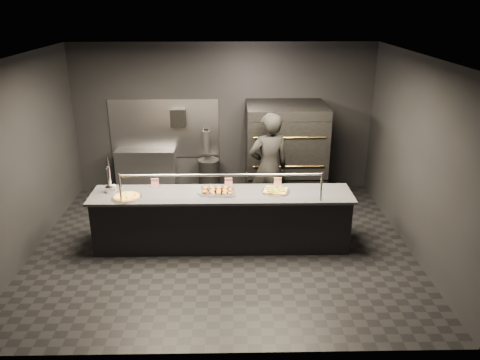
{
  "coord_description": "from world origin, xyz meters",
  "views": [
    {
      "loc": [
        0.16,
        -6.75,
        3.78
      ],
      "look_at": [
        0.29,
        0.2,
        1.06
      ],
      "focal_mm": 35.0,
      "sensor_mm": 36.0,
      "label": 1
    }
  ],
  "objects": [
    {
      "name": "service_counter",
      "position": [
        0.0,
        -0.0,
        0.46
      ],
      "size": [
        4.1,
        0.78,
        1.37
      ],
      "color": "black",
      "rests_on": "ground"
    },
    {
      "name": "fire_extinguisher",
      "position": [
        -0.35,
        2.4,
        1.06
      ],
      "size": [
        0.14,
        0.14,
        0.51
      ],
      "color": "#B2B2B7",
      "rests_on": "room"
    },
    {
      "name": "condiment_jar",
      "position": [
        -1.67,
        0.1,
        0.97
      ],
      "size": [
        0.17,
        0.07,
        0.11
      ],
      "color": "silver",
      "rests_on": "service_counter"
    },
    {
      "name": "square_pizza",
      "position": [
        0.85,
        0.05,
        0.94
      ],
      "size": [
        0.45,
        0.45,
        0.05
      ],
      "color": "silver",
      "rests_on": "service_counter"
    },
    {
      "name": "round_pizza",
      "position": [
        -1.45,
        -0.15,
        0.94
      ],
      "size": [
        0.46,
        0.46,
        0.03
      ],
      "color": "silver",
      "rests_on": "service_counter"
    },
    {
      "name": "tent_cards",
      "position": [
        -0.02,
        0.28,
        1.0
      ],
      "size": [
        2.1,
        0.04,
        0.15
      ],
      "color": "white",
      "rests_on": "service_counter"
    },
    {
      "name": "pizza_oven",
      "position": [
        1.2,
        1.9,
        0.97
      ],
      "size": [
        1.5,
        1.23,
        1.91
      ],
      "color": "black",
      "rests_on": "ground"
    },
    {
      "name": "prep_shelf",
      "position": [
        -1.6,
        2.32,
        0.45
      ],
      "size": [
        1.2,
        0.35,
        0.9
      ],
      "primitive_type": "cube",
      "color": "#99999E",
      "rests_on": "ground"
    },
    {
      "name": "slider_tray_b",
      "position": [
        -0.0,
        -0.03,
        0.94
      ],
      "size": [
        0.44,
        0.35,
        0.06
      ],
      "color": "silver",
      "rests_on": "service_counter"
    },
    {
      "name": "trash_bin",
      "position": [
        -0.3,
        2.22,
        0.36
      ],
      "size": [
        0.43,
        0.43,
        0.72
      ],
      "primitive_type": "cylinder",
      "color": "black",
      "rests_on": "ground"
    },
    {
      "name": "beer_tap",
      "position": [
        -1.75,
        0.09,
        1.09
      ],
      "size": [
        0.16,
        0.22,
        0.6
      ],
      "color": "silver",
      "rests_on": "service_counter"
    },
    {
      "name": "room",
      "position": [
        -0.02,
        0.05,
        1.5
      ],
      "size": [
        6.04,
        6.0,
        3.0
      ],
      "color": "black",
      "rests_on": "ground"
    },
    {
      "name": "slider_tray_a",
      "position": [
        -0.1,
        0.04,
        0.95
      ],
      "size": [
        0.56,
        0.49,
        0.08
      ],
      "color": "silver",
      "rests_on": "service_counter"
    },
    {
      "name": "towel_dispenser",
      "position": [
        -0.9,
        2.39,
        1.55
      ],
      "size": [
        0.3,
        0.2,
        0.35
      ],
      "primitive_type": "cube",
      "color": "black",
      "rests_on": "room"
    },
    {
      "name": "worker",
      "position": [
        0.81,
        0.97,
        0.99
      ],
      "size": [
        0.83,
        0.66,
        1.98
      ],
      "primitive_type": "imported",
      "rotation": [
        0.0,
        0.0,
        3.42
      ],
      "color": "black",
      "rests_on": "ground"
    }
  ]
}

